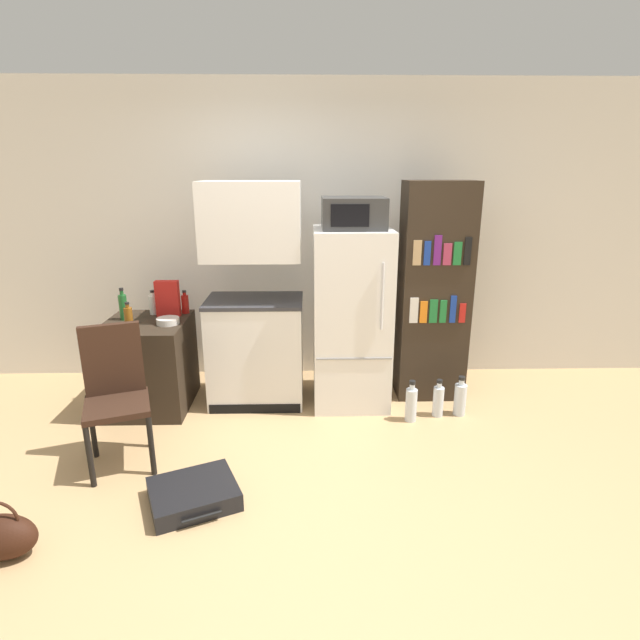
{
  "coord_description": "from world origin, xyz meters",
  "views": [
    {
      "loc": [
        0.06,
        -2.63,
        1.92
      ],
      "look_at": [
        0.14,
        0.85,
        0.86
      ],
      "focal_mm": 28.0,
      "sensor_mm": 36.0,
      "label": 1
    }
  ],
  "objects_px": {
    "bookshelf": "(434,293)",
    "water_bottle_front": "(438,401)",
    "chair": "(115,385)",
    "handbag": "(1,536)",
    "water_bottle_back": "(411,404)",
    "bottle_green_tall": "(123,306)",
    "bottle_milk_white": "(153,304)",
    "bottle_ketchup_red": "(185,304)",
    "bowl": "(168,321)",
    "suitcase_large_flat": "(194,494)",
    "refrigerator": "(351,319)",
    "microwave": "(353,213)",
    "bottle_amber_beer": "(129,317)",
    "cereal_box": "(168,299)",
    "kitchen_hutch": "(254,306)",
    "side_table": "(149,364)",
    "water_bottle_middle": "(460,399)"
  },
  "relations": [
    {
      "from": "refrigerator",
      "to": "suitcase_large_flat",
      "type": "distance_m",
      "value": 1.85
    },
    {
      "from": "bottle_ketchup_red",
      "to": "bottle_green_tall",
      "type": "bearing_deg",
      "value": -158.08
    },
    {
      "from": "cereal_box",
      "to": "suitcase_large_flat",
      "type": "xyz_separation_m",
      "value": [
        0.47,
        -1.47,
        -0.83
      ]
    },
    {
      "from": "bottle_green_tall",
      "to": "bottle_ketchup_red",
      "type": "bearing_deg",
      "value": 21.92
    },
    {
      "from": "bottle_green_tall",
      "to": "suitcase_large_flat",
      "type": "height_order",
      "value": "bottle_green_tall"
    },
    {
      "from": "bottle_ketchup_red",
      "to": "water_bottle_middle",
      "type": "distance_m",
      "value": 2.42
    },
    {
      "from": "bowl",
      "to": "bottle_ketchup_red",
      "type": "bearing_deg",
      "value": 77.7
    },
    {
      "from": "bookshelf",
      "to": "bottle_green_tall",
      "type": "height_order",
      "value": "bookshelf"
    },
    {
      "from": "kitchen_hutch",
      "to": "refrigerator",
      "type": "distance_m",
      "value": 0.81
    },
    {
      "from": "side_table",
      "to": "suitcase_large_flat",
      "type": "xyz_separation_m",
      "value": [
        0.63,
        -1.31,
        -0.31
      ]
    },
    {
      "from": "microwave",
      "to": "bottle_ketchup_red",
      "type": "relative_size",
      "value": 2.46
    },
    {
      "from": "kitchen_hutch",
      "to": "bottle_milk_white",
      "type": "bearing_deg",
      "value": 171.35
    },
    {
      "from": "chair",
      "to": "water_bottle_front",
      "type": "height_order",
      "value": "chair"
    },
    {
      "from": "microwave",
      "to": "bottle_green_tall",
      "type": "relative_size",
      "value": 1.84
    },
    {
      "from": "bookshelf",
      "to": "water_bottle_front",
      "type": "height_order",
      "value": "bookshelf"
    },
    {
      "from": "bottle_ketchup_red",
      "to": "chair",
      "type": "xyz_separation_m",
      "value": [
        -0.23,
        -1.06,
        -0.27
      ]
    },
    {
      "from": "side_table",
      "to": "bottle_ketchup_red",
      "type": "xyz_separation_m",
      "value": [
        0.27,
        0.25,
        0.45
      ]
    },
    {
      "from": "microwave",
      "to": "bottle_amber_beer",
      "type": "bearing_deg",
      "value": -173.35
    },
    {
      "from": "chair",
      "to": "suitcase_large_flat",
      "type": "bearing_deg",
      "value": -59.65
    },
    {
      "from": "bottle_ketchup_red",
      "to": "suitcase_large_flat",
      "type": "relative_size",
      "value": 0.32
    },
    {
      "from": "side_table",
      "to": "kitchen_hutch",
      "type": "relative_size",
      "value": 0.4
    },
    {
      "from": "chair",
      "to": "handbag",
      "type": "xyz_separation_m",
      "value": [
        -0.29,
        -0.91,
        -0.42
      ]
    },
    {
      "from": "bottle_ketchup_red",
      "to": "handbag",
      "type": "bearing_deg",
      "value": -104.94
    },
    {
      "from": "bottle_amber_beer",
      "to": "chair",
      "type": "bearing_deg",
      "value": -80.74
    },
    {
      "from": "cereal_box",
      "to": "chair",
      "type": "height_order",
      "value": "cereal_box"
    },
    {
      "from": "refrigerator",
      "to": "microwave",
      "type": "distance_m",
      "value": 0.86
    },
    {
      "from": "refrigerator",
      "to": "bookshelf",
      "type": "height_order",
      "value": "bookshelf"
    },
    {
      "from": "water_bottle_back",
      "to": "bottle_milk_white",
      "type": "bearing_deg",
      "value": 165.5
    },
    {
      "from": "side_table",
      "to": "bottle_amber_beer",
      "type": "xyz_separation_m",
      "value": [
        -0.07,
        -0.15,
        0.45
      ]
    },
    {
      "from": "water_bottle_front",
      "to": "refrigerator",
      "type": "bearing_deg",
      "value": 156.26
    },
    {
      "from": "bookshelf",
      "to": "cereal_box",
      "type": "distance_m",
      "value": 2.22
    },
    {
      "from": "bottle_milk_white",
      "to": "bottle_ketchup_red",
      "type": "relative_size",
      "value": 1.04
    },
    {
      "from": "microwave",
      "to": "water_bottle_front",
      "type": "relative_size",
      "value": 1.55
    },
    {
      "from": "water_bottle_back",
      "to": "bottle_green_tall",
      "type": "bearing_deg",
      "value": 170.46
    },
    {
      "from": "bookshelf",
      "to": "bowl",
      "type": "relative_size",
      "value": 10.28
    },
    {
      "from": "microwave",
      "to": "water_bottle_back",
      "type": "relative_size",
      "value": 1.43
    },
    {
      "from": "bottle_milk_white",
      "to": "bowl",
      "type": "bearing_deg",
      "value": -56.03
    },
    {
      "from": "bottle_green_tall",
      "to": "bottle_amber_beer",
      "type": "bearing_deg",
      "value": -62.14
    },
    {
      "from": "water_bottle_front",
      "to": "chair",
      "type": "bearing_deg",
      "value": -166.34
    },
    {
      "from": "side_table",
      "to": "refrigerator",
      "type": "height_order",
      "value": "refrigerator"
    },
    {
      "from": "bookshelf",
      "to": "bottle_ketchup_red",
      "type": "relative_size",
      "value": 9.26
    },
    {
      "from": "microwave",
      "to": "bottle_milk_white",
      "type": "height_order",
      "value": "microwave"
    },
    {
      "from": "kitchen_hutch",
      "to": "cereal_box",
      "type": "distance_m",
      "value": 0.73
    },
    {
      "from": "bottle_milk_white",
      "to": "suitcase_large_flat",
      "type": "relative_size",
      "value": 0.33
    },
    {
      "from": "bowl",
      "to": "cereal_box",
      "type": "height_order",
      "value": "cereal_box"
    },
    {
      "from": "bottle_green_tall",
      "to": "water_bottle_back",
      "type": "height_order",
      "value": "bottle_green_tall"
    },
    {
      "from": "cereal_box",
      "to": "side_table",
      "type": "bearing_deg",
      "value": -134.01
    },
    {
      "from": "bookshelf",
      "to": "water_bottle_front",
      "type": "xyz_separation_m",
      "value": [
        -0.01,
        -0.43,
        -0.78
      ]
    },
    {
      "from": "bottle_ketchup_red",
      "to": "bowl",
      "type": "xyz_separation_m",
      "value": [
        -0.07,
        -0.31,
        -0.06
      ]
    },
    {
      "from": "bottle_ketchup_red",
      "to": "water_bottle_back",
      "type": "height_order",
      "value": "bottle_ketchup_red"
    }
  ]
}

